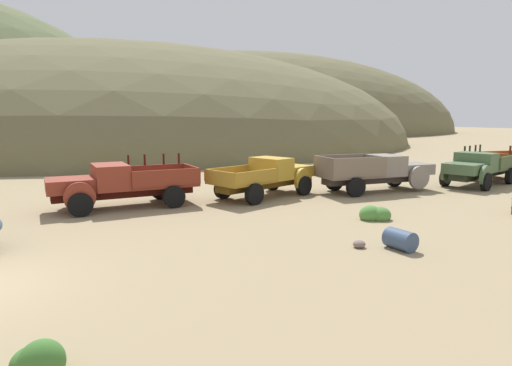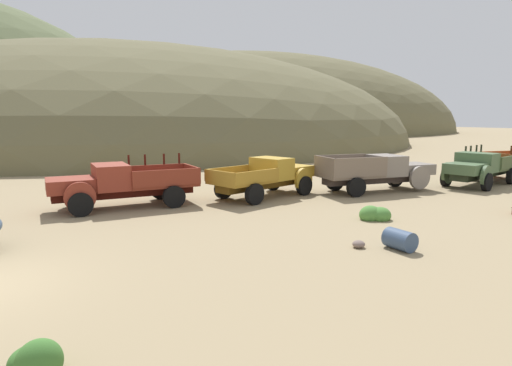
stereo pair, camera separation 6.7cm
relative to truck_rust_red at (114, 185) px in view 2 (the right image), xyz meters
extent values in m
ellipsoid|color=brown|center=(12.30, 51.68, -1.00)|extent=(87.60, 82.56, 28.20)
ellipsoid|color=brown|center=(49.17, 68.88, -1.00)|extent=(105.46, 59.86, 35.84)
cube|color=#42140D|center=(0.44, -0.02, -0.34)|extent=(5.87, 1.25, 0.36)
cube|color=maroon|center=(-1.70, 0.07, 0.11)|extent=(1.92, 1.87, 0.55)
cube|color=#B7B2A8|center=(-2.56, 0.11, 0.08)|extent=(0.13, 1.23, 0.44)
cylinder|color=maroon|center=(-1.41, 1.12, -0.24)|extent=(1.21, 0.23, 1.20)
cylinder|color=maroon|center=(-1.50, -1.00, -0.24)|extent=(1.21, 0.23, 1.20)
cube|color=maroon|center=(-0.11, 0.00, 0.36)|extent=(1.44, 2.11, 1.05)
cube|color=black|center=(-0.71, 0.03, 0.57)|extent=(0.12, 1.75, 0.59)
cube|color=maroon|center=(2.04, -0.09, -0.10)|extent=(3.03, 2.27, 0.12)
cube|color=maroon|center=(2.08, 0.98, 0.31)|extent=(2.95, 0.23, 0.70)
cube|color=maroon|center=(1.99, -1.16, 0.31)|extent=(2.95, 0.23, 0.70)
cube|color=maroon|center=(3.45, -0.15, 0.31)|extent=(0.19, 2.15, 0.70)
cube|color=#42140D|center=(3.26, 0.93, 0.91)|extent=(0.08, 0.08, 0.50)
cube|color=#42140D|center=(2.53, 0.97, 0.91)|extent=(0.08, 0.08, 0.50)
cube|color=#42140D|center=(1.64, 1.00, 0.91)|extent=(0.08, 0.08, 0.50)
cube|color=#42140D|center=(0.91, 1.03, 0.91)|extent=(0.08, 0.08, 0.50)
cylinder|color=black|center=(-1.41, 1.18, -0.52)|extent=(0.97, 0.32, 0.96)
cylinder|color=black|center=(-1.50, -1.06, -0.52)|extent=(0.97, 0.32, 0.96)
cylinder|color=black|center=(2.33, 1.02, -0.52)|extent=(0.97, 0.32, 0.96)
cylinder|color=black|center=(2.24, -1.22, -0.52)|extent=(0.97, 0.32, 0.96)
cube|color=#593D12|center=(6.92, -0.86, -0.34)|extent=(5.43, 2.35, 0.36)
cube|color=#B28928|center=(8.83, -0.33, 0.11)|extent=(2.09, 2.09, 0.55)
cube|color=#B7B2A8|center=(9.59, -0.12, 0.08)|extent=(0.39, 1.15, 0.44)
cylinder|color=#B28928|center=(8.88, -1.37, -0.24)|extent=(1.20, 0.49, 1.20)
cylinder|color=#B28928|center=(8.35, 0.58, -0.24)|extent=(1.20, 0.49, 1.20)
cube|color=#B28928|center=(7.41, -0.72, 0.36)|extent=(1.72, 2.21, 1.05)
cube|color=black|center=(7.95, -0.58, 0.57)|extent=(0.49, 1.61, 0.59)
cube|color=#A47826|center=(5.50, -1.25, -0.10)|extent=(3.16, 2.68, 0.12)
cube|color=#A47826|center=(5.77, -2.23, 0.23)|extent=(2.64, 0.82, 0.55)
cube|color=#A47826|center=(5.23, -0.27, 0.23)|extent=(2.64, 0.82, 0.55)
cube|color=#A47826|center=(4.25, -1.59, 0.23)|extent=(0.64, 1.99, 0.55)
cylinder|color=black|center=(8.89, -1.42, -0.52)|extent=(1.00, 0.52, 0.96)
cylinder|color=black|center=(8.33, 0.63, -0.52)|extent=(1.00, 0.52, 0.96)
cylinder|color=black|center=(5.57, -2.33, -0.52)|extent=(1.00, 0.52, 0.96)
cylinder|color=black|center=(5.01, -0.29, -0.52)|extent=(1.00, 0.52, 0.96)
cube|color=#3D322D|center=(12.83, -2.36, -0.34)|extent=(6.04, 1.82, 0.36)
cube|color=slate|center=(15.00, -2.70, 0.11)|extent=(2.11, 1.89, 0.55)
cube|color=#B7B2A8|center=(15.87, -2.84, 0.08)|extent=(0.25, 1.11, 0.44)
cylinder|color=slate|center=(14.60, -3.61, -0.24)|extent=(1.21, 0.36, 1.20)
cylinder|color=slate|center=(14.90, -1.71, -0.24)|extent=(1.21, 0.36, 1.20)
cube|color=slate|center=(13.39, -2.45, 0.36)|extent=(1.65, 2.05, 1.05)
cube|color=black|center=(14.00, -2.54, 0.57)|extent=(0.29, 1.56, 0.59)
cube|color=#746354|center=(11.22, -2.11, -0.10)|extent=(3.28, 2.38, 0.12)
cube|color=#746354|center=(11.07, -3.06, 0.43)|extent=(2.99, 0.57, 0.95)
cube|color=#746354|center=(11.37, -1.15, 0.43)|extent=(2.99, 0.57, 0.95)
cube|color=#746354|center=(9.79, -1.88, 0.43)|extent=(0.40, 1.93, 0.95)
cylinder|color=black|center=(14.91, -1.66, -0.52)|extent=(0.99, 0.43, 0.96)
cylinder|color=black|center=(10.81, -3.06, -0.52)|extent=(0.99, 0.43, 0.96)
cylinder|color=black|center=(11.12, -1.07, -0.52)|extent=(0.99, 0.43, 0.96)
cube|color=#232B1B|center=(19.50, -3.65, -0.34)|extent=(5.60, 2.15, 0.36)
cube|color=#47603D|center=(17.51, -4.09, 0.11)|extent=(2.08, 2.07, 0.55)
cube|color=#B7B2A8|center=(16.72, -4.27, 0.08)|extent=(0.34, 1.18, 0.44)
cylinder|color=#47603D|center=(17.52, -3.04, -0.24)|extent=(1.21, 0.44, 1.20)
cylinder|color=#47603D|center=(17.96, -5.05, -0.24)|extent=(1.21, 0.44, 1.20)
cube|color=#47603D|center=(18.99, -3.76, 0.36)|extent=(1.68, 2.22, 1.05)
cube|color=black|center=(18.43, -3.89, 0.57)|extent=(0.42, 1.66, 0.59)
cube|color=#495735|center=(20.97, -3.32, -0.10)|extent=(3.17, 2.64, 0.12)
cube|color=#495735|center=(20.74, -2.31, 0.31)|extent=(2.74, 0.70, 0.70)
cube|color=#495735|center=(21.20, -4.34, 0.31)|extent=(2.74, 0.70, 0.70)
cube|color=#495735|center=(22.28, -3.03, 0.31)|extent=(0.55, 2.05, 0.70)
cube|color=#232B1B|center=(21.83, -2.06, 0.91)|extent=(0.10, 0.10, 0.50)
cube|color=#232B1B|center=(21.15, -2.22, 0.91)|extent=(0.10, 0.10, 0.50)
cube|color=#232B1B|center=(20.34, -2.40, 0.91)|extent=(0.10, 0.10, 0.50)
cube|color=#232B1B|center=(19.66, -2.55, 0.91)|extent=(0.10, 0.10, 0.50)
cylinder|color=black|center=(17.50, -2.99, -0.52)|extent=(1.00, 0.48, 0.96)
cylinder|color=black|center=(17.98, -5.10, -0.52)|extent=(1.00, 0.48, 0.96)
cylinder|color=black|center=(20.96, -2.21, -0.52)|extent=(1.00, 0.48, 0.96)
cylinder|color=black|center=(21.43, -4.33, -0.52)|extent=(1.00, 0.48, 0.96)
cube|color=#97471E|center=(23.66, -2.82, -0.10)|extent=(3.18, 2.62, 0.12)
cube|color=#97471E|center=(23.86, -1.77, 0.31)|extent=(2.81, 0.63, 0.70)
cube|color=#97471E|center=(22.33, -2.57, 0.31)|extent=(0.50, 2.11, 0.70)
cube|color=#51220D|center=(22.35, -3.66, 0.91)|extent=(0.09, 0.09, 0.50)
cylinder|color=black|center=(23.64, -1.69, -0.52)|extent=(1.00, 0.45, 0.96)
cylinder|color=#384C6B|center=(6.05, -10.24, -0.70)|extent=(0.62, 0.89, 0.60)
ellipsoid|color=#4C8438|center=(8.04, -6.95, -0.81)|extent=(0.89, 0.80, 0.69)
ellipsoid|color=#4C8438|center=(8.36, -7.08, -0.85)|extent=(0.68, 0.61, 0.57)
ellipsoid|color=#4C8438|center=(8.33, -7.17, -0.83)|extent=(0.86, 0.77, 0.63)
ellipsoid|color=#3D702D|center=(-3.72, -11.98, -0.86)|extent=(0.67, 0.60, 0.53)
ellipsoid|color=#3D702D|center=(-3.61, -12.12, -0.81)|extent=(0.70, 0.63, 0.71)
ellipsoid|color=#79645C|center=(5.14, -9.51, -0.90)|extent=(0.38, 0.37, 0.23)
camera|label=1|loc=(-3.82, -19.10, 2.88)|focal=30.96mm
camera|label=2|loc=(-3.76, -19.14, 2.88)|focal=30.96mm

